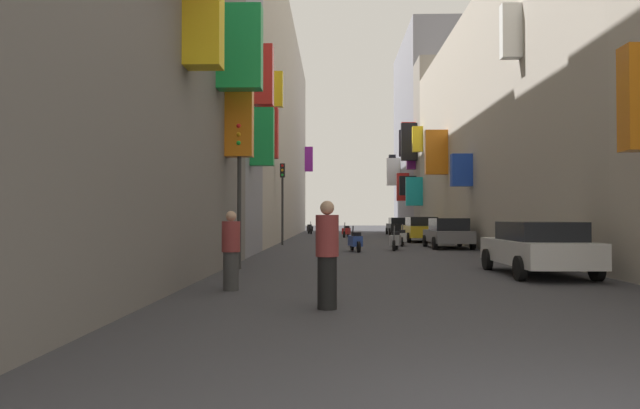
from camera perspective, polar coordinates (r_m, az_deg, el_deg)
ground_plane at (r=33.53m, az=4.50°, el=-3.88°), size 140.00×140.00×0.00m
building_left_mid_a at (r=24.39m, az=-13.78°, el=14.99°), size 6.90×4.91×16.70m
building_left_mid_b at (r=45.22m, az=-6.55°, el=7.65°), size 6.88×38.40×17.08m
building_right_mid_a at (r=31.14m, az=19.90°, el=7.29°), size 7.33×30.31×12.24m
building_right_mid_b at (r=47.47m, az=13.30°, el=5.60°), size 7.38×3.53×14.38m
building_right_mid_c at (r=57.07m, az=11.34°, el=6.72°), size 7.34×15.57×18.92m
parked_car_yellow at (r=35.09m, az=10.18°, el=-2.44°), size 2.02×4.43×1.53m
parked_car_grey at (r=28.13m, az=12.85°, el=-2.79°), size 1.94×4.11×1.46m
parked_car_black at (r=48.47m, az=7.94°, el=-2.16°), size 1.85×4.22×1.48m
parked_car_white at (r=15.71m, az=21.17°, el=-4.02°), size 1.98×4.27×1.39m
scooter_white at (r=29.89m, az=8.35°, el=-3.29°), size 0.61×1.88×1.13m
scooter_silver at (r=26.00m, az=7.65°, el=-3.60°), size 0.66×1.87×1.13m
scooter_blue at (r=24.82m, az=3.60°, el=-3.71°), size 0.62×1.95×1.13m
scooter_black at (r=51.24m, az=-1.03°, el=-2.47°), size 0.64×1.76×1.13m
scooter_red at (r=42.44m, az=2.68°, el=-2.71°), size 0.69×1.93×1.13m
pedestrian_crossing at (r=11.77m, az=-9.01°, el=-4.66°), size 0.54×0.54×1.64m
pedestrian_near_left at (r=9.26m, az=0.73°, el=-5.11°), size 0.49×0.49×1.78m
traffic_light_near_corner at (r=30.56m, az=-3.83°, el=1.51°), size 0.26×0.34×4.43m
traffic_light_far_corner at (r=16.66m, az=-8.18°, el=3.58°), size 0.26×0.34×4.29m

